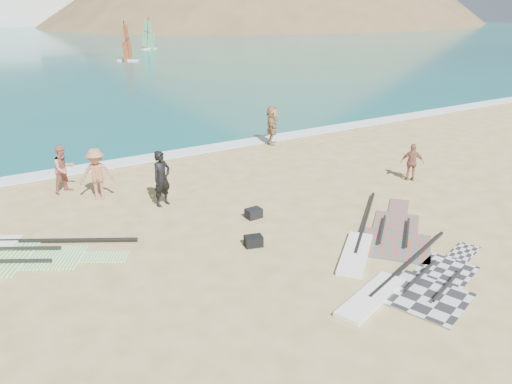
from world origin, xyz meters
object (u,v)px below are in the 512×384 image
beachgoer_mid (97,174)px  beachgoer_back (412,162)px  beachgoer_left (64,169)px  person_wetsuit (162,179)px  rig_green (10,250)px  gear_bag_near (254,213)px  rig_orange (378,238)px  gear_bag_far (253,241)px  beachgoer_right (272,125)px  rig_grey (410,285)px

beachgoer_mid → beachgoer_back: bearing=-0.4°
beachgoer_left → beachgoer_back: 13.30m
person_wetsuit → beachgoer_left: person_wetsuit is taller
rig_green → beachgoer_back: beachgoer_back is taller
beachgoer_mid → beachgoer_back: beachgoer_mid is taller
beachgoer_mid → gear_bag_near: bearing=-26.8°
gear_bag_near → person_wetsuit: size_ratio=0.26×
rig_orange → beachgoer_mid: (-6.19, 7.68, 0.89)m
gear_bag_far → beachgoer_mid: (-2.82, 6.07, 0.79)m
gear_bag_far → beachgoer_right: (6.52, 8.98, 0.80)m
gear_bag_far → beachgoer_right: beachgoer_right is taller
gear_bag_near → beachgoer_left: bearing=129.4°
rig_orange → person_wetsuit: bearing=86.6°
rig_grey → rig_orange: (1.20, 2.34, 0.00)m
rig_orange → beachgoer_mid: beachgoer_mid is taller
person_wetsuit → beachgoer_back: bearing=-35.8°
rig_grey → rig_green: rig_green is taller
person_wetsuit → beachgoer_mid: size_ratio=1.04×
gear_bag_far → beachgoer_mid: 6.74m
person_wetsuit → gear_bag_far: bearing=-95.8°
rig_orange → beachgoer_left: size_ratio=3.12×
rig_orange → gear_bag_far: size_ratio=10.77×
beachgoer_right → beachgoer_mid: bearing=142.3°
beachgoer_left → rig_green: bearing=-141.9°
person_wetsuit → beachgoer_left: 4.07m
gear_bag_far → beachgoer_left: beachgoer_left is taller
gear_bag_near → beachgoer_mid: beachgoer_mid is taller
gear_bag_far → rig_orange: bearing=-25.6°
rig_green → beachgoer_left: size_ratio=3.02×
rig_grey → person_wetsuit: bearing=92.9°
gear_bag_near → beachgoer_left: beachgoer_left is taller
gear_bag_near → beachgoer_right: (5.47, 7.26, 0.80)m
beachgoer_mid → beachgoer_back: (11.09, -4.47, -0.19)m
rig_orange → person_wetsuit: size_ratio=2.84×
gear_bag_far → beachgoer_mid: bearing=114.9°
rig_orange → gear_bag_near: size_ratio=10.95×
person_wetsuit → beachgoer_right: person_wetsuit is taller
person_wetsuit → beachgoer_left: (-2.60, 3.13, -0.09)m
beachgoer_back → beachgoer_right: bearing=-32.7°
rig_green → person_wetsuit: bearing=41.1°
rig_green → gear_bag_far: 6.95m
rig_orange → gear_bag_near: (-2.32, 3.33, 0.11)m
beachgoer_back → beachgoer_left: bearing=17.8°
beachgoer_right → rig_green: bearing=149.2°
person_wetsuit → beachgoer_left: bearing=110.0°
rig_grey → rig_orange: rig_orange is taller
gear_bag_near → beachgoer_left: (-4.71, 5.73, 0.73)m
rig_green → gear_bag_far: bearing=1.4°
rig_orange → beachgoer_back: bearing=-7.1°
rig_grey → person_wetsuit: 8.93m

